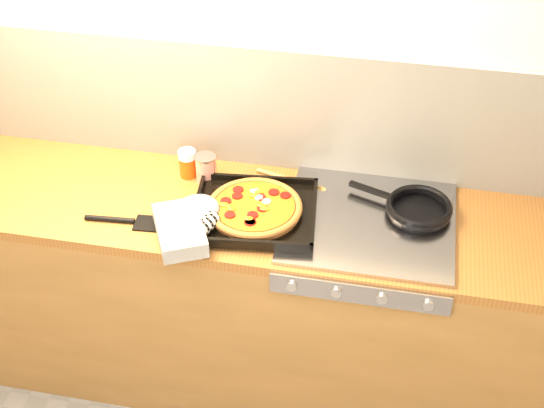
% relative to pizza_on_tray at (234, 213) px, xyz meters
% --- Properties ---
extents(room_shell, '(3.20, 3.20, 3.20)m').
position_rel_pizza_on_tray_xyz_m(room_shell, '(0.02, 0.38, 0.20)').
color(room_shell, white).
rests_on(room_shell, ground).
extents(counter_run, '(3.20, 0.62, 0.90)m').
position_rel_pizza_on_tray_xyz_m(counter_run, '(0.02, 0.09, -0.50)').
color(counter_run, olive).
rests_on(counter_run, ground).
extents(stovetop, '(0.60, 0.56, 0.02)m').
position_rel_pizza_on_tray_xyz_m(stovetop, '(0.47, 0.09, -0.04)').
color(stovetop, '#9B9BA0').
rests_on(stovetop, counter_run).
extents(pizza_on_tray, '(0.58, 0.55, 0.07)m').
position_rel_pizza_on_tray_xyz_m(pizza_on_tray, '(0.00, 0.00, 0.00)').
color(pizza_on_tray, black).
rests_on(pizza_on_tray, stovetop).
extents(frying_pan, '(0.41, 0.30, 0.04)m').
position_rel_pizza_on_tray_xyz_m(frying_pan, '(0.63, 0.17, -0.01)').
color(frying_pan, black).
rests_on(frying_pan, stovetop).
extents(tomato_can, '(0.10, 0.10, 0.11)m').
position_rel_pizza_on_tray_xyz_m(tomato_can, '(-0.16, 0.23, 0.01)').
color(tomato_can, maroon).
rests_on(tomato_can, counter_run).
extents(juice_glass, '(0.07, 0.07, 0.11)m').
position_rel_pizza_on_tray_xyz_m(juice_glass, '(-0.24, 0.25, 0.01)').
color(juice_glass, '#E2490D').
rests_on(juice_glass, counter_run).
extents(wooden_spoon, '(0.29, 0.11, 0.02)m').
position_rel_pizza_on_tray_xyz_m(wooden_spoon, '(0.19, 0.27, -0.04)').
color(wooden_spoon, '#A88447').
rests_on(wooden_spoon, counter_run).
extents(black_spatula, '(0.28, 0.09, 0.02)m').
position_rel_pizza_on_tray_xyz_m(black_spatula, '(-0.38, -0.07, -0.04)').
color(black_spatula, black).
rests_on(black_spatula, counter_run).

